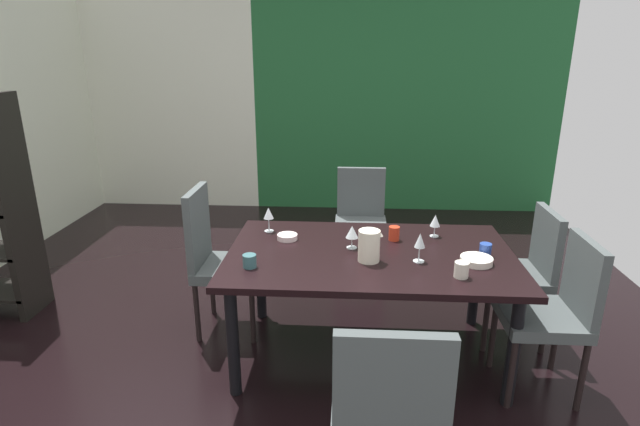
{
  "coord_description": "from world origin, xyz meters",
  "views": [
    {
      "loc": [
        0.43,
        -2.97,
        1.91
      ],
      "look_at": [
        0.22,
        0.25,
        0.85
      ],
      "focal_mm": 28.0,
      "sensor_mm": 36.0,
      "label": 1
    }
  ],
  "objects_px": {
    "wine_glass_north": "(435,221)",
    "cup_east": "(250,261)",
    "wine_glass_south": "(269,214)",
    "chair_right_far": "(524,267)",
    "serving_bowl_center": "(287,237)",
    "chair_head_near": "(388,422)",
    "cup_corner": "(461,270)",
    "wine_glass_near_shelf": "(352,232)",
    "chair_left_far": "(216,254)",
    "serving_bowl_rear": "(476,260)",
    "wine_glass_west": "(420,242)",
    "pitcher_right": "(369,246)",
    "cup_near_window": "(485,250)",
    "cup_left": "(394,233)",
    "chair_right_near": "(556,307)",
    "chair_head_far": "(361,216)",
    "dining_table": "(370,263)"
  },
  "relations": [
    {
      "from": "wine_glass_north",
      "to": "cup_east",
      "type": "relative_size",
      "value": 1.93
    },
    {
      "from": "wine_glass_south",
      "to": "serving_bowl_center",
      "type": "distance_m",
      "value": 0.23
    },
    {
      "from": "wine_glass_west",
      "to": "cup_left",
      "type": "relative_size",
      "value": 1.92
    },
    {
      "from": "cup_corner",
      "to": "wine_glass_near_shelf",
      "type": "bearing_deg",
      "value": 147.12
    },
    {
      "from": "serving_bowl_rear",
      "to": "cup_left",
      "type": "height_order",
      "value": "cup_left"
    },
    {
      "from": "cup_east",
      "to": "cup_corner",
      "type": "xyz_separation_m",
      "value": [
        1.18,
        -0.06,
        0.01
      ]
    },
    {
      "from": "chair_right_far",
      "to": "cup_near_window",
      "type": "distance_m",
      "value": 0.52
    },
    {
      "from": "wine_glass_north",
      "to": "cup_east",
      "type": "bearing_deg",
      "value": -153.37
    },
    {
      "from": "wine_glass_north",
      "to": "cup_east",
      "type": "height_order",
      "value": "wine_glass_north"
    },
    {
      "from": "serving_bowl_center",
      "to": "chair_head_near",
      "type": "bearing_deg",
      "value": -68.78
    },
    {
      "from": "wine_glass_south",
      "to": "dining_table",
      "type": "bearing_deg",
      "value": -25.49
    },
    {
      "from": "chair_head_far",
      "to": "wine_glass_near_shelf",
      "type": "relative_size",
      "value": 6.39
    },
    {
      "from": "chair_right_near",
      "to": "wine_glass_north",
      "type": "relative_size",
      "value": 6.2
    },
    {
      "from": "chair_head_near",
      "to": "cup_corner",
      "type": "relative_size",
      "value": 11.52
    },
    {
      "from": "chair_right_far",
      "to": "serving_bowl_rear",
      "type": "relative_size",
      "value": 4.96
    },
    {
      "from": "chair_right_near",
      "to": "serving_bowl_center",
      "type": "height_order",
      "value": "chair_right_near"
    },
    {
      "from": "wine_glass_north",
      "to": "cup_near_window",
      "type": "distance_m",
      "value": 0.41
    },
    {
      "from": "dining_table",
      "to": "cup_left",
      "type": "height_order",
      "value": "cup_left"
    },
    {
      "from": "chair_left_far",
      "to": "wine_glass_north",
      "type": "distance_m",
      "value": 1.5
    },
    {
      "from": "wine_glass_west",
      "to": "pitcher_right",
      "type": "distance_m",
      "value": 0.29
    },
    {
      "from": "chair_head_near",
      "to": "wine_glass_near_shelf",
      "type": "relative_size",
      "value": 6.92
    },
    {
      "from": "chair_right_near",
      "to": "chair_left_far",
      "type": "bearing_deg",
      "value": 75.19
    },
    {
      "from": "chair_right_near",
      "to": "wine_glass_near_shelf",
      "type": "bearing_deg",
      "value": 73.79
    },
    {
      "from": "pitcher_right",
      "to": "cup_near_window",
      "type": "bearing_deg",
      "value": 9.37
    },
    {
      "from": "chair_head_far",
      "to": "pitcher_right",
      "type": "relative_size",
      "value": 4.88
    },
    {
      "from": "chair_right_far",
      "to": "wine_glass_north",
      "type": "bearing_deg",
      "value": 88.01
    },
    {
      "from": "chair_left_far",
      "to": "cup_near_window",
      "type": "bearing_deg",
      "value": 80.32
    },
    {
      "from": "chair_head_far",
      "to": "cup_near_window",
      "type": "height_order",
      "value": "chair_head_far"
    },
    {
      "from": "wine_glass_north",
      "to": "pitcher_right",
      "type": "bearing_deg",
      "value": -135.92
    },
    {
      "from": "dining_table",
      "to": "wine_glass_west",
      "type": "height_order",
      "value": "wine_glass_west"
    },
    {
      "from": "serving_bowl_center",
      "to": "chair_head_far",
      "type": "bearing_deg",
      "value": 65.38
    },
    {
      "from": "chair_right_far",
      "to": "wine_glass_west",
      "type": "xyz_separation_m",
      "value": [
        -0.76,
        -0.4,
        0.32
      ]
    },
    {
      "from": "wine_glass_near_shelf",
      "to": "cup_corner",
      "type": "relative_size",
      "value": 1.66
    },
    {
      "from": "wine_glass_north",
      "to": "serving_bowl_center",
      "type": "distance_m",
      "value": 0.98
    },
    {
      "from": "serving_bowl_center",
      "to": "cup_near_window",
      "type": "xyz_separation_m",
      "value": [
        1.22,
        -0.2,
        0.02
      ]
    },
    {
      "from": "wine_glass_south",
      "to": "chair_right_far",
      "type": "bearing_deg",
      "value": -1.63
    },
    {
      "from": "serving_bowl_rear",
      "to": "wine_glass_west",
      "type": "bearing_deg",
      "value": 179.08
    },
    {
      "from": "serving_bowl_rear",
      "to": "pitcher_right",
      "type": "xyz_separation_m",
      "value": [
        -0.62,
        -0.0,
        0.08
      ]
    },
    {
      "from": "chair_head_far",
      "to": "cup_east",
      "type": "height_order",
      "value": "chair_head_far"
    },
    {
      "from": "dining_table",
      "to": "chair_right_far",
      "type": "xyz_separation_m",
      "value": [
        1.04,
        0.28,
        -0.12
      ]
    },
    {
      "from": "serving_bowl_center",
      "to": "wine_glass_near_shelf",
      "type": "bearing_deg",
      "value": -15.92
    },
    {
      "from": "wine_glass_west",
      "to": "wine_glass_near_shelf",
      "type": "xyz_separation_m",
      "value": [
        -0.39,
        0.19,
        -0.02
      ]
    },
    {
      "from": "chair_head_near",
      "to": "chair_right_far",
      "type": "xyz_separation_m",
      "value": [
        1.01,
        1.56,
        -0.03
      ]
    },
    {
      "from": "dining_table",
      "to": "pitcher_right",
      "type": "distance_m",
      "value": 0.22
    },
    {
      "from": "serving_bowl_rear",
      "to": "cup_corner",
      "type": "relative_size",
      "value": 2.12
    },
    {
      "from": "wine_glass_near_shelf",
      "to": "cup_near_window",
      "type": "height_order",
      "value": "wine_glass_near_shelf"
    },
    {
      "from": "chair_left_far",
      "to": "cup_east",
      "type": "relative_size",
      "value": 13.15
    },
    {
      "from": "chair_left_far",
      "to": "serving_bowl_center",
      "type": "distance_m",
      "value": 0.55
    },
    {
      "from": "wine_glass_north",
      "to": "cup_east",
      "type": "distance_m",
      "value": 1.27
    },
    {
      "from": "wine_glass_west",
      "to": "dining_table",
      "type": "bearing_deg",
      "value": 155.32
    }
  ]
}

